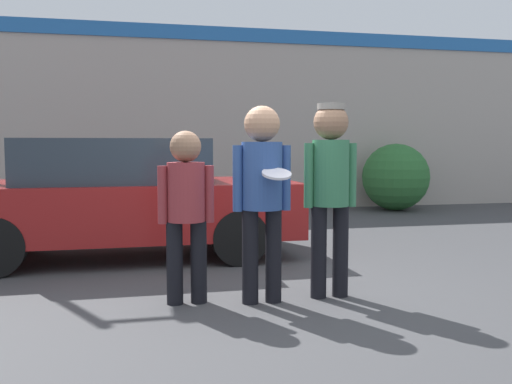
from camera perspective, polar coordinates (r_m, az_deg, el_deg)
The scene contains 7 objects.
ground_plane at distance 5.46m, azimuth 0.96°, elevation -10.74°, with size 56.00×56.00×0.00m, color #3F3F42.
storefront_building at distance 12.65m, azimuth -7.27°, elevation 7.34°, with size 24.00×0.22×4.02m.
person_left at distance 5.22m, azimuth -7.00°, elevation -1.09°, with size 0.51×0.34×1.58m.
person_middle_with_frisbee at distance 5.18m, azimuth 0.61°, elevation 0.79°, with size 0.54×0.58×1.81m.
person_right at distance 5.43m, azimuth 7.45°, elevation 1.24°, with size 0.52×0.35×1.84m.
parked_car_near at distance 7.55m, azimuth -13.41°, elevation -0.57°, with size 4.44×1.88×1.53m.
shrub at distance 13.06m, azimuth 13.79°, elevation 1.47°, with size 1.49×1.49×1.49m.
Camera 1 is at (-1.27, -5.11, 1.46)m, focal length 40.00 mm.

